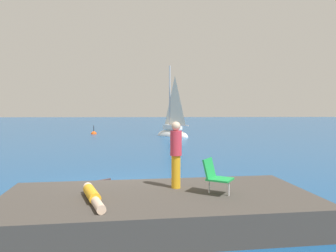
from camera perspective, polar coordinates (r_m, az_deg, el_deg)
The scene contains 9 objects.
ground_plane at distance 10.97m, azimuth -8.39°, elevation -10.67°, with size 160.00×160.00×0.00m, color navy.
shore_ledge at distance 7.71m, azimuth -1.65°, elevation -14.09°, with size 7.00×3.28×0.66m, color #423D38.
boulder_seaward at distance 9.73m, azimuth 0.72°, elevation -12.45°, with size 1.29×1.03×0.71m, color #383B39.
boulder_inland at distance 10.16m, azimuth -13.71°, elevation -11.85°, with size 1.56×1.25×0.86m, color #483535.
sailboat_near at distance 30.06m, azimuth 0.81°, elevation -1.07°, with size 3.44×3.61×7.07m.
person_sunbather at distance 7.24m, azimuth -12.86°, elevation -11.65°, with size 0.76×1.69×0.25m.
person_standing at distance 8.03m, azimuth 1.39°, elevation -4.64°, with size 0.28×0.28×1.62m.
beach_chair at distance 7.63m, azimuth 8.14°, elevation -8.32°, with size 0.76×0.72×0.80m.
marker_buoy at distance 33.35m, azimuth -12.68°, elevation -1.37°, with size 0.56×0.56×1.13m.
Camera 1 is at (1.22, -10.58, 2.63)m, focal length 35.31 mm.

